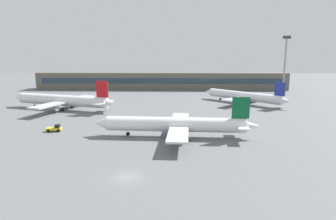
% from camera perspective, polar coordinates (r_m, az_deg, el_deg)
% --- Properties ---
extents(ground_plane, '(400.00, 400.00, 0.00)m').
position_cam_1_polar(ground_plane, '(85.46, -3.58, -1.96)').
color(ground_plane, slate).
extents(terminal_building, '(132.66, 12.13, 9.00)m').
position_cam_1_polar(terminal_building, '(157.86, -1.25, 5.78)').
color(terminal_building, '#5B564C').
rests_on(terminal_building, ground_plane).
extents(airplane_near, '(38.98, 27.17, 9.63)m').
position_cam_1_polar(airplane_near, '(67.78, 1.27, -2.88)').
color(airplane_near, white).
rests_on(airplane_near, ground_plane).
extents(airplane_mid, '(41.07, 29.27, 10.42)m').
position_cam_1_polar(airplane_mid, '(107.20, -20.17, 1.80)').
color(airplane_mid, white).
rests_on(airplane_mid, ground_plane).
extents(airplane_far, '(28.88, 28.68, 9.30)m').
position_cam_1_polar(airplane_far, '(116.67, 14.53, 2.67)').
color(airplane_far, white).
rests_on(airplane_far, ground_plane).
extents(baggage_tug_yellow, '(3.74, 2.13, 1.75)m').
position_cam_1_polar(baggage_tug_yellow, '(78.17, -21.34, -3.37)').
color(baggage_tug_yellow, yellow).
rests_on(baggage_tug_yellow, ground_plane).
extents(floodlight_tower_west, '(3.20, 0.80, 26.49)m').
position_cam_1_polar(floodlight_tower_west, '(136.65, 22.00, 8.66)').
color(floodlight_tower_west, gray).
rests_on(floodlight_tower_west, ground_plane).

